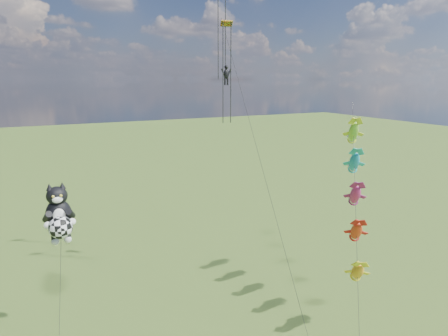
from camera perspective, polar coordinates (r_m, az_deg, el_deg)
name	(u,v)px	position (r m, az deg, el deg)	size (l,w,h in m)	color
cat_kite_rig	(59,216)	(29.88, -23.83, -6.76)	(2.31, 4.02, 11.55)	brown
fish_windsock_rig	(355,195)	(33.02, 19.37, -3.94)	(10.03, 12.57, 16.70)	brown
parafoil_rig	(227,65)	(35.92, 0.51, 15.42)	(2.06, 17.54, 27.74)	brown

